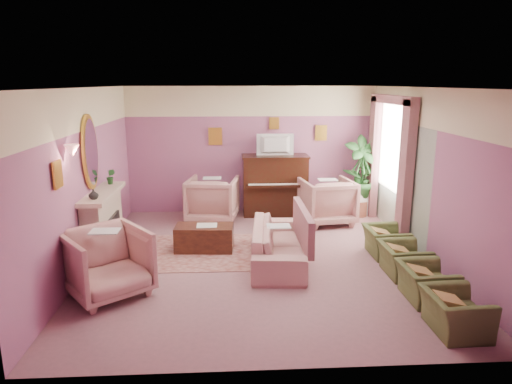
{
  "coord_description": "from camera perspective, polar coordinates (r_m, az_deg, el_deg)",
  "views": [
    {
      "loc": [
        -0.48,
        -7.11,
        2.88
      ],
      "look_at": [
        -0.05,
        0.4,
        1.06
      ],
      "focal_mm": 32.0,
      "sensor_mm": 36.0,
      "label": 1
    }
  ],
  "objects": [
    {
      "name": "floor",
      "position": [
        7.69,
        0.53,
        -8.43
      ],
      "size": [
        5.5,
        6.0,
        0.01
      ],
      "primitive_type": "cube",
      "color": "#91636A",
      "rests_on": "ground"
    },
    {
      "name": "ceiling",
      "position": [
        7.13,
        0.58,
        12.92
      ],
      "size": [
        5.5,
        6.0,
        0.01
      ],
      "primitive_type": "cube",
      "color": "silver",
      "rests_on": "wall_back"
    },
    {
      "name": "wall_back",
      "position": [
        10.23,
        -0.57,
        5.25
      ],
      "size": [
        5.5,
        0.02,
        2.8
      ],
      "primitive_type": "cube",
      "color": "#865683",
      "rests_on": "floor"
    },
    {
      "name": "wall_front",
      "position": [
        4.4,
        3.18,
        -6.14
      ],
      "size": [
        5.5,
        0.02,
        2.8
      ],
      "primitive_type": "cube",
      "color": "#865683",
      "rests_on": "floor"
    },
    {
      "name": "wall_left",
      "position": [
        7.61,
        -20.58,
        1.48
      ],
      "size": [
        0.02,
        6.0,
        2.8
      ],
      "primitive_type": "cube",
      "color": "#865683",
      "rests_on": "floor"
    },
    {
      "name": "wall_right",
      "position": [
        7.95,
        20.76,
        1.95
      ],
      "size": [
        0.02,
        6.0,
        2.8
      ],
      "primitive_type": "cube",
      "color": "#865683",
      "rests_on": "floor"
    },
    {
      "name": "picture_rail_band",
      "position": [
        10.12,
        -0.58,
        11.28
      ],
      "size": [
        5.5,
        0.01,
        0.65
      ],
      "primitive_type": "cube",
      "color": "beige",
      "rests_on": "wall_back"
    },
    {
      "name": "stripe_panel",
      "position": [
        9.19,
        17.28,
        1.62
      ],
      "size": [
        0.01,
        3.0,
        2.15
      ],
      "primitive_type": "cube",
      "color": "#95A08E",
      "rests_on": "wall_right"
    },
    {
      "name": "fireplace_surround",
      "position": [
        7.96,
        -18.55,
        -4.18
      ],
      "size": [
        0.3,
        1.4,
        1.1
      ],
      "primitive_type": "cube",
      "color": "#C3AE94",
      "rests_on": "floor"
    },
    {
      "name": "fireplace_inset",
      "position": [
        7.98,
        -17.78,
        -5.21
      ],
      "size": [
        0.18,
        0.72,
        0.68
      ],
      "primitive_type": "cube",
      "color": "black",
      "rests_on": "floor"
    },
    {
      "name": "fire_ember",
      "position": [
        8.03,
        -17.41,
        -6.43
      ],
      "size": [
        0.06,
        0.54,
        0.1
      ],
      "primitive_type": "cube",
      "color": "#FE2B04",
      "rests_on": "floor"
    },
    {
      "name": "mantel_shelf",
      "position": [
        7.81,
        -18.65,
        -0.19
      ],
      "size": [
        0.4,
        1.55,
        0.07
      ],
      "primitive_type": "cube",
      "color": "#C3AE94",
      "rests_on": "fireplace_surround"
    },
    {
      "name": "hearth",
      "position": [
        8.09,
        -16.89,
        -7.83
      ],
      "size": [
        0.55,
        1.5,
        0.02
      ],
      "primitive_type": "cube",
      "color": "#C3AE94",
      "rests_on": "floor"
    },
    {
      "name": "mirror_frame",
      "position": [
        7.72,
        -20.04,
        4.7
      ],
      "size": [
        0.04,
        0.72,
        1.2
      ],
      "primitive_type": "ellipsoid",
      "color": "gold",
      "rests_on": "wall_left"
    },
    {
      "name": "mirror_glass",
      "position": [
        7.71,
        -19.86,
        4.71
      ],
      "size": [
        0.01,
        0.6,
        1.06
      ],
      "primitive_type": "ellipsoid",
      "color": "silver",
      "rests_on": "wall_left"
    },
    {
      "name": "sconce_shade",
      "position": [
        6.68,
        -22.03,
        4.83
      ],
      "size": [
        0.2,
        0.2,
        0.16
      ],
      "primitive_type": "cone",
      "color": "pink",
      "rests_on": "wall_left"
    },
    {
      "name": "piano",
      "position": [
        10.09,
        2.37,
        0.79
      ],
      "size": [
        1.4,
        0.6,
        1.3
      ],
      "primitive_type": "cube",
      "color": "black",
      "rests_on": "floor"
    },
    {
      "name": "piano_keyshelf",
      "position": [
        9.74,
        2.57,
        0.74
      ],
      "size": [
        1.3,
        0.12,
        0.06
      ],
      "primitive_type": "cube",
      "color": "black",
      "rests_on": "piano"
    },
    {
      "name": "piano_keys",
      "position": [
        9.73,
        2.57,
        0.97
      ],
      "size": [
        1.2,
        0.08,
        0.02
      ],
      "primitive_type": "cube",
      "color": "white",
      "rests_on": "piano"
    },
    {
      "name": "piano_top",
      "position": [
        9.97,
        2.4,
        4.5
      ],
      "size": [
        1.45,
        0.65,
        0.04
      ],
      "primitive_type": "cube",
      "color": "black",
      "rests_on": "piano"
    },
    {
      "name": "television",
      "position": [
        9.88,
        2.45,
        6.11
      ],
      "size": [
        0.8,
        0.12,
        0.48
      ],
      "primitive_type": "imported",
      "color": "black",
      "rests_on": "piano"
    },
    {
      "name": "print_back_left",
      "position": [
        10.14,
        -5.11,
        6.95
      ],
      "size": [
        0.3,
        0.03,
        0.38
      ],
      "primitive_type": "cube",
      "color": "gold",
      "rests_on": "wall_back"
    },
    {
      "name": "print_back_right",
      "position": [
        10.33,
        8.13,
        7.33
      ],
      "size": [
        0.26,
        0.03,
        0.34
      ],
      "primitive_type": "cube",
      "color": "gold",
      "rests_on": "wall_back"
    },
    {
      "name": "print_back_mid",
      "position": [
        10.16,
        2.29,
        8.59
      ],
      "size": [
        0.22,
        0.03,
        0.26
      ],
      "primitive_type": "cube",
      "color": "gold",
      "rests_on": "wall_back"
    },
    {
      "name": "print_left_wall",
      "position": [
        6.43,
        -23.55,
        2.02
      ],
      "size": [
        0.03,
        0.28,
        0.36
      ],
      "primitive_type": "cube",
      "color": "gold",
      "rests_on": "wall_left"
    },
    {
      "name": "window_blind",
      "position": [
        9.3,
        16.82,
        5.7
      ],
      "size": [
        0.03,
        1.4,
        1.8
      ],
      "primitive_type": "cube",
      "color": "beige",
      "rests_on": "wall_right"
    },
    {
      "name": "curtain_left",
      "position": [
        8.49,
        18.21,
        2.15
      ],
      "size": [
        0.16,
        0.34,
        2.6
      ],
      "primitive_type": "cube",
      "color": "#935A60",
      "rests_on": "floor"
    },
    {
      "name": "curtain_right",
      "position": [
        10.19,
        14.5,
        4.22
      ],
      "size": [
        0.16,
        0.34,
        2.6
      ],
      "primitive_type": "cube",
      "color": "#935A60",
      "rests_on": "floor"
    },
    {
      "name": "pelmet",
      "position": [
        9.21,
        16.71,
        11.02
      ],
      "size": [
        0.16,
        2.2,
        0.16
      ],
      "primitive_type": "cube",
      "color": "#935A60",
      "rests_on": "wall_right"
    },
    {
      "name": "mantel_plant",
      "position": [
        8.29,
        -17.7,
        1.85
      ],
      "size": [
        0.16,
        0.16,
        0.28
      ],
      "primitive_type": "imported",
      "color": "#255825",
      "rests_on": "mantel_shelf"
    },
    {
      "name": "mantel_vase",
      "position": [
        7.31,
        -19.65,
        -0.29
      ],
      "size": [
        0.16,
        0.16,
        0.16
      ],
      "primitive_type": "imported",
      "color": "beige",
      "rests_on": "mantel_shelf"
    },
    {
      "name": "area_rug",
      "position": [
        8.07,
        -6.38,
        -7.39
      ],
      "size": [
        2.52,
        1.83,
        0.01
      ],
      "primitive_type": "cube",
      "rotation": [
        0.0,
        0.0,
        -0.01
      ],
      "color": "#A0665F",
      "rests_on": "floor"
    },
    {
      "name": "coffee_table",
      "position": [
        8.07,
        -6.47,
        -5.73
      ],
      "size": [
        1.03,
        0.56,
        0.45
      ],
      "primitive_type": "cube",
      "rotation": [
        0.0,
        0.0,
        -0.06
      ],
      "color": "#3E1E13",
      "rests_on": "floor"
    },
    {
      "name": "table_paper",
      "position": [
        8.0,
        -6.16,
        -4.17
      ],
      "size": [
        0.35,
        0.28,
        0.01
      ],
      "primitive_type": "cube",
      "color": "silver",
      "rests_on": "coffee_table"
    },
    {
      "name": "sofa",
      "position": [
        7.49,
        2.82,
        -5.58
      ],
      "size": [
        0.7,
        2.11,
        0.85
      ],
      "primitive_type": "imported",
      "color": "tan",
      "rests_on": "floor"
    },
    {
      "name": "sofa_throw",
      "position": [
        7.49,
        5.89,
        -4.24
      ],
      "size": [
        0.11,
        1.6,
        0.59
      ],
      "primitive_type": "cube",
      "color": "#935A60",
      "rests_on": "sofa"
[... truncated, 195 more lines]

